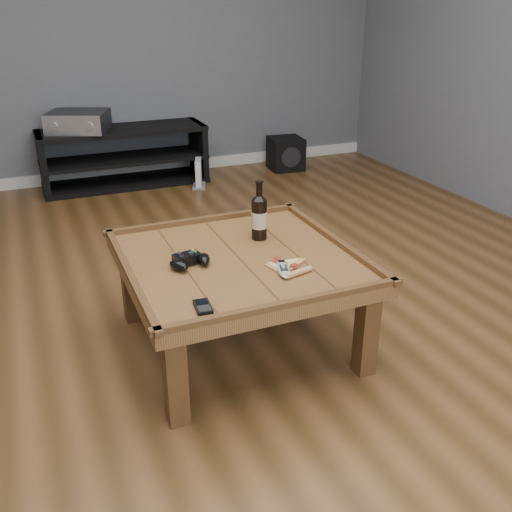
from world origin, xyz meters
name	(u,v)px	position (x,y,z in m)	size (l,w,h in m)	color
ground	(240,343)	(0.00, 0.00, 0.00)	(6.00, 6.00, 0.00)	#432C13
wall_back	(106,18)	(0.00, 3.00, 1.35)	(5.00, 0.04, 2.70)	#53565B
baseboard	(121,172)	(0.00, 2.99, 0.05)	(5.00, 0.02, 0.10)	silver
coffee_table	(239,269)	(0.00, 0.00, 0.39)	(1.03, 1.03, 0.48)	brown
media_console	(124,157)	(0.00, 2.75, 0.25)	(1.40, 0.45, 0.50)	black
beer_bottle	(259,216)	(0.17, 0.17, 0.57)	(0.07, 0.07, 0.29)	black
game_controller	(190,260)	(-0.23, 0.00, 0.48)	(0.20, 0.15, 0.05)	black
pizza_slice	(286,267)	(0.15, -0.19, 0.46)	(0.21, 0.28, 0.03)	tan
smartphone	(203,307)	(-0.29, -0.37, 0.46)	(0.07, 0.11, 0.01)	black
remote_control	(283,269)	(0.12, -0.20, 0.46)	(0.11, 0.19, 0.03)	#9AA0A7
av_receiver	(78,121)	(-0.35, 2.74, 0.58)	(0.57, 0.53, 0.16)	black
subwoofer	(286,154)	(1.51, 2.66, 0.15)	(0.33, 0.33, 0.30)	black
game_console	(199,174)	(0.57, 2.44, 0.11)	(0.17, 0.22, 0.25)	slate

